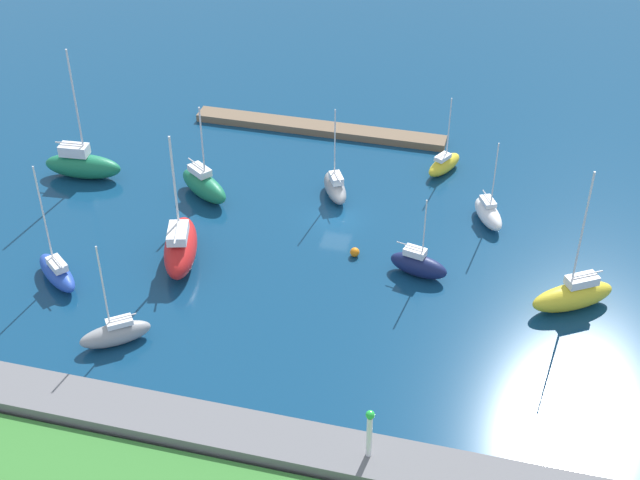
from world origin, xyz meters
TOP-DOWN VIEW (x-y plane):
  - water at (0.00, 0.00)m, footprint 160.00×160.00m
  - pier_dock at (5.35, -14.88)m, footprint 25.76×2.21m
  - breakwater at (0.00, 26.70)m, footprint 67.99×3.57m
  - harbor_beacon at (-8.49, 26.70)m, footprint 0.56×0.56m
  - sailboat_green_near_pier at (12.35, -0.46)m, footprint 6.20×5.19m
  - sailboat_gray_east_end at (0.89, -3.30)m, footprint 3.73×5.04m
  - sailboat_yellow_outer_mooring at (-20.22, 7.34)m, footprint 6.74×5.26m
  - sailboat_navy_mid_basin at (-8.23, 6.20)m, footprint 5.04×2.73m
  - sailboat_blue_inner_mooring at (19.16, 14.17)m, footprint 5.45×4.85m
  - sailboat_red_by_breakwater at (10.63, 9.36)m, footprint 4.58×8.05m
  - sailboat_white_lone_south at (-12.87, -2.73)m, footprint 3.63×4.95m
  - sailboat_green_lone_north at (24.47, -0.82)m, footprint 7.46×2.91m
  - sailboat_gray_far_north at (11.57, 19.70)m, footprint 5.08×4.38m
  - sailboat_yellow_center_basin at (-8.01, -10.13)m, footprint 3.38×4.74m
  - mooring_buoy_orange at (-2.81, 5.01)m, footprint 0.78×0.78m

SIDE VIEW (x-z plane):
  - water at x=0.00m, z-range 0.00..0.00m
  - pier_dock at x=5.35m, z-range 0.00..0.74m
  - mooring_buoy_orange at x=-2.81m, z-range 0.00..0.78m
  - breakwater at x=0.00m, z-range 0.00..1.57m
  - sailboat_yellow_center_basin at x=-8.01m, z-range -2.94..4.65m
  - sailboat_white_lone_south at x=-12.87m, z-range -3.06..4.88m
  - sailboat_gray_far_north at x=11.57m, z-range -3.45..5.30m
  - sailboat_blue_inner_mooring at x=19.16m, z-range -4.26..6.17m
  - sailboat_navy_mid_basin at x=-8.23m, z-range -2.57..4.60m
  - sailboat_gray_east_end at x=0.89m, z-range -3.28..5.39m
  - sailboat_green_near_pier at x=12.35m, z-range -3.34..5.77m
  - sailboat_yellow_outer_mooring at x=-20.22m, z-range -4.84..7.29m
  - sailboat_green_lone_north at x=24.47m, z-range -5.03..7.76m
  - sailboat_red_by_breakwater at x=10.63m, z-range -4.13..7.29m
  - harbor_beacon at x=-8.49m, z-range 1.85..5.58m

